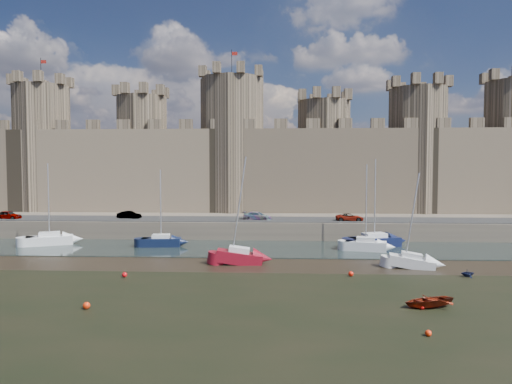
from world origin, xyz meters
TOP-DOWN VIEW (x-y plane):
  - ground at (0.00, 0.00)m, footprint 160.00×160.00m
  - seaweed_patch at (0.00, -6.00)m, footprint 70.00×34.00m
  - water_channel at (0.00, 24.00)m, footprint 160.00×12.00m
  - quay at (0.00, 60.00)m, footprint 160.00×60.00m
  - road at (0.00, 34.00)m, footprint 160.00×7.00m
  - castle at (-0.64, 48.00)m, footprint 108.50×11.00m
  - car_0 at (-29.25, 32.56)m, footprint 3.85×1.88m
  - car_1 at (-11.79, 34.01)m, footprint 3.65×1.84m
  - car_2 at (7.14, 33.42)m, footprint 4.39×2.51m
  - car_3 at (20.20, 32.68)m, footprint 3.90×1.87m
  - sailboat_0 at (-19.31, 25.15)m, footprint 6.02×4.30m
  - sailboat_1 at (-4.64, 24.76)m, footprint 5.01×2.36m
  - sailboat_2 at (20.66, 23.03)m, footprint 5.08×2.86m
  - sailboat_3 at (22.28, 25.87)m, footprint 6.73×4.27m
  - sailboat_4 at (6.14, 15.10)m, footprint 4.88×2.11m
  - sailboat_5 at (23.52, 14.06)m, footprint 4.67×2.54m
  - dinghy_4 at (20.89, 1.04)m, footprint 4.16×3.46m
  - dinghy_7 at (27.53, 10.40)m, footprint 1.41×1.26m
  - buoy_1 at (-3.83, 8.73)m, footprint 0.47×0.47m
  - buoy_2 at (19.12, -4.76)m, footprint 0.39×0.39m
  - buoy_3 at (16.89, 10.14)m, footprint 0.47×0.47m
  - buoy_4 at (-3.34, -0.66)m, footprint 0.51×0.51m
  - buoy_5 at (20.35, 0.43)m, footprint 0.37×0.37m

SIDE VIEW (x-z plane):
  - ground at x=0.00m, z-range 0.00..0.00m
  - seaweed_patch at x=0.00m, z-range 0.00..0.01m
  - water_channel at x=0.00m, z-range 0.00..0.08m
  - buoy_5 at x=20.35m, z-range 0.00..0.37m
  - buoy_2 at x=19.12m, z-range 0.00..0.39m
  - buoy_1 at x=-3.83m, z-range 0.00..0.47m
  - buoy_3 at x=16.89m, z-range 0.00..0.47m
  - buoy_4 at x=-3.34m, z-range 0.00..0.51m
  - dinghy_7 at x=27.53m, z-range 0.00..0.67m
  - dinghy_4 at x=20.89m, z-range 0.00..0.74m
  - sailboat_5 at x=23.52m, z-range -4.07..5.46m
  - sailboat_1 at x=-4.64m, z-range -4.08..5.63m
  - sailboat_4 at x=6.14m, z-range -4.79..6.40m
  - sailboat_0 at x=-19.31m, z-range -4.44..6.06m
  - sailboat_2 at x=20.66m, z-range -4.35..6.00m
  - sailboat_3 at x=22.28m, z-range -4.67..6.35m
  - quay at x=0.00m, z-range 0.00..2.50m
  - road at x=0.00m, z-range 2.50..2.60m
  - car_3 at x=20.20m, z-range 2.50..3.57m
  - car_1 at x=-11.79m, z-range 2.50..3.65m
  - car_2 at x=7.14m, z-range 2.50..3.70m
  - car_0 at x=-29.25m, z-range 2.50..3.76m
  - castle at x=-0.64m, z-range -2.83..26.17m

